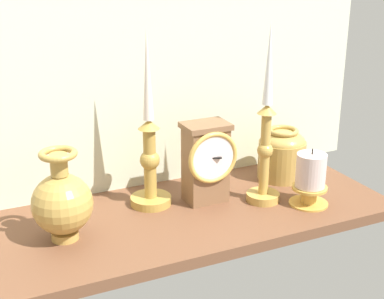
{
  "coord_description": "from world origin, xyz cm",
  "views": [
    {
      "loc": [
        -38.22,
        -97.28,
        52.76
      ],
      "look_at": [
        6.9,
        0.0,
        14.0
      ],
      "focal_mm": 51.46,
      "sensor_mm": 36.0,
      "label": 1
    }
  ],
  "objects_px": {
    "mantel_clock": "(207,161)",
    "brass_vase_bulbous": "(62,202)",
    "candlestick_tall_center": "(151,153)",
    "brass_vase_jar": "(282,153)",
    "candlestick_tall_left": "(266,140)",
    "pillar_candle_front": "(310,178)"
  },
  "relations": [
    {
      "from": "candlestick_tall_center",
      "to": "brass_vase_jar",
      "type": "height_order",
      "value": "candlestick_tall_center"
    },
    {
      "from": "mantel_clock",
      "to": "candlestick_tall_left",
      "type": "height_order",
      "value": "candlestick_tall_left"
    },
    {
      "from": "candlestick_tall_left",
      "to": "candlestick_tall_center",
      "type": "xyz_separation_m",
      "value": [
        -0.23,
        0.09,
        -0.02
      ]
    },
    {
      "from": "brass_vase_jar",
      "to": "pillar_candle_front",
      "type": "height_order",
      "value": "pillar_candle_front"
    },
    {
      "from": "candlestick_tall_center",
      "to": "pillar_candle_front",
      "type": "xyz_separation_m",
      "value": [
        0.31,
        -0.15,
        -0.06
      ]
    },
    {
      "from": "mantel_clock",
      "to": "candlestick_tall_left",
      "type": "bearing_deg",
      "value": -24.23
    },
    {
      "from": "candlestick_tall_left",
      "to": "candlestick_tall_center",
      "type": "distance_m",
      "value": 0.25
    },
    {
      "from": "candlestick_tall_left",
      "to": "brass_vase_jar",
      "type": "distance_m",
      "value": 0.17
    },
    {
      "from": "candlestick_tall_center",
      "to": "brass_vase_jar",
      "type": "bearing_deg",
      "value": 1.2
    },
    {
      "from": "mantel_clock",
      "to": "candlestick_tall_left",
      "type": "relative_size",
      "value": 0.45
    },
    {
      "from": "candlestick_tall_left",
      "to": "brass_vase_jar",
      "type": "bearing_deg",
      "value": 40.71
    },
    {
      "from": "candlestick_tall_left",
      "to": "pillar_candle_front",
      "type": "height_order",
      "value": "candlestick_tall_left"
    },
    {
      "from": "mantel_clock",
      "to": "pillar_candle_front",
      "type": "distance_m",
      "value": 0.23
    },
    {
      "from": "candlestick_tall_left",
      "to": "brass_vase_bulbous",
      "type": "bearing_deg",
      "value": 178.45
    },
    {
      "from": "candlestick_tall_left",
      "to": "brass_vase_jar",
      "type": "height_order",
      "value": "candlestick_tall_left"
    },
    {
      "from": "candlestick_tall_center",
      "to": "mantel_clock",
      "type": "bearing_deg",
      "value": -17.22
    },
    {
      "from": "mantel_clock",
      "to": "brass_vase_bulbous",
      "type": "height_order",
      "value": "brass_vase_bulbous"
    },
    {
      "from": "candlestick_tall_center",
      "to": "brass_vase_bulbous",
      "type": "height_order",
      "value": "candlestick_tall_center"
    },
    {
      "from": "mantel_clock",
      "to": "pillar_candle_front",
      "type": "relative_size",
      "value": 1.39
    },
    {
      "from": "mantel_clock",
      "to": "brass_vase_bulbous",
      "type": "distance_m",
      "value": 0.33
    },
    {
      "from": "pillar_candle_front",
      "to": "candlestick_tall_center",
      "type": "bearing_deg",
      "value": 154.96
    },
    {
      "from": "candlestick_tall_left",
      "to": "pillar_candle_front",
      "type": "relative_size",
      "value": 3.06
    }
  ]
}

